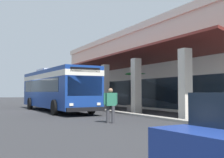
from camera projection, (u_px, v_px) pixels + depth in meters
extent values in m
plane|color=#2D2D30|center=(122.00, 108.00, 25.10)|extent=(120.00, 120.00, 0.00)
cube|color=#9E998E|center=(82.00, 107.00, 25.75)|extent=(36.34, 0.50, 0.12)
cube|color=beige|center=(165.00, 73.00, 30.34)|extent=(30.28, 11.20, 7.03)
cube|color=silver|center=(165.00, 39.00, 30.52)|extent=(30.58, 11.50, 0.60)
cube|color=beige|center=(57.00, 89.00, 37.58)|extent=(0.55, 0.55, 3.87)
cube|color=beige|center=(69.00, 88.00, 33.10)|extent=(0.55, 0.55, 3.87)
cube|color=beige|center=(84.00, 88.00, 28.61)|extent=(0.55, 0.55, 3.87)
cube|color=beige|center=(105.00, 87.00, 24.13)|extent=(0.55, 0.55, 3.87)
cube|color=beige|center=(136.00, 86.00, 19.64)|extent=(0.55, 0.55, 3.87)
cube|color=beige|center=(185.00, 84.00, 15.16)|extent=(0.55, 0.55, 3.87)
cube|color=#5B1E19|center=(106.00, 64.00, 27.08)|extent=(30.28, 3.16, 0.82)
cube|color=#19232D|center=(121.00, 93.00, 27.70)|extent=(25.44, 0.08, 2.40)
cube|color=navy|center=(56.00, 89.00, 21.38)|extent=(11.09, 2.97, 2.75)
cube|color=silver|center=(56.00, 77.00, 21.42)|extent=(11.11, 3.00, 0.36)
cube|color=#19232D|center=(55.00, 86.00, 21.65)|extent=(9.33, 2.94, 0.90)
cube|color=#19232D|center=(85.00, 86.00, 16.63)|extent=(0.15, 2.24, 1.20)
cube|color=black|center=(85.00, 70.00, 16.66)|extent=(0.14, 1.94, 0.28)
cube|color=black|center=(86.00, 109.00, 16.45)|extent=(0.29, 2.45, 0.24)
cube|color=silver|center=(99.00, 104.00, 16.97)|extent=(0.07, 0.24, 0.16)
cube|color=silver|center=(71.00, 105.00, 16.09)|extent=(0.07, 0.24, 0.16)
cube|color=silver|center=(51.00, 71.00, 22.76)|extent=(2.47, 1.88, 0.24)
cylinder|color=black|center=(91.00, 106.00, 18.79)|extent=(1.00, 0.30, 1.00)
cylinder|color=black|center=(55.00, 107.00, 17.54)|extent=(1.00, 0.30, 1.00)
cylinder|color=black|center=(59.00, 103.00, 24.63)|extent=(1.00, 0.30, 1.00)
cylinder|color=black|center=(30.00, 104.00, 23.38)|extent=(1.00, 0.30, 1.00)
cylinder|color=#38383D|center=(108.00, 114.00, 13.24)|extent=(0.16, 0.16, 0.82)
cylinder|color=#38383D|center=(113.00, 115.00, 13.10)|extent=(0.16, 0.16, 0.82)
cube|color=#26664C|center=(111.00, 99.00, 13.21)|extent=(0.23, 0.49, 0.62)
sphere|color=#8C664C|center=(111.00, 90.00, 13.23)|extent=(0.22, 0.22, 0.22)
cylinder|color=#26664C|center=(105.00, 99.00, 13.13)|extent=(0.09, 0.09, 0.56)
cylinder|color=#26664C|center=(116.00, 99.00, 13.29)|extent=(0.09, 0.09, 0.56)
cube|color=gray|center=(134.00, 108.00, 20.75)|extent=(0.84, 0.84, 0.50)
cylinder|color=#332319|center=(134.00, 105.00, 20.76)|extent=(0.72, 0.72, 0.02)
cylinder|color=brown|center=(134.00, 91.00, 20.81)|extent=(0.16, 0.16, 2.18)
ellipsoid|color=#1E6028|center=(137.00, 73.00, 20.45)|extent=(0.93, 0.29, 0.15)
ellipsoid|color=#1E6028|center=(140.00, 74.00, 21.06)|extent=(0.30, 0.98, 0.15)
ellipsoid|color=#1E6028|center=(130.00, 73.00, 21.30)|extent=(1.03, 0.32, 0.15)
ellipsoid|color=#1E6028|center=(130.00, 74.00, 20.72)|extent=(0.28, 0.79, 0.16)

